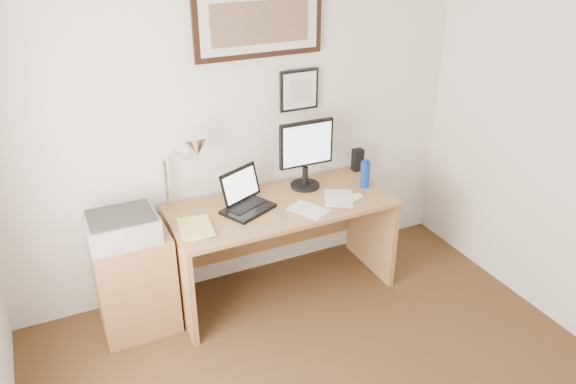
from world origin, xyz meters
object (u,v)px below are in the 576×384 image
water_bottle (365,174)px  book (179,230)px  side_cabinet (135,282)px  laptop (245,200)px  printer (122,227)px  lcd_monitor (306,151)px  desk (277,227)px

water_bottle → book: water_bottle is taller
side_cabinet → laptop: laptop is taller
laptop → printer: 0.85m
water_bottle → printer: water_bottle is taller
side_cabinet → lcd_monitor: bearing=5.0°
desk → laptop: laptop is taller
lcd_monitor → printer: bearing=-174.4°
water_bottle → lcd_monitor: bearing=155.4°
book → printer: bearing=163.4°
printer → book: bearing=-16.6°
side_cabinet → book: bearing=-21.4°
water_bottle → lcd_monitor: size_ratio=0.39×
lcd_monitor → book: bearing=-167.1°
laptop → side_cabinet: bearing=-179.5°
side_cabinet → book: size_ratio=2.53×
side_cabinet → laptop: bearing=0.5°
desk → lcd_monitor: lcd_monitor is taller
side_cabinet → desk: bearing=1.9°
book → printer: printer is taller
side_cabinet → desk: size_ratio=0.46×
water_bottle → book: bearing=-177.9°
water_bottle → printer: size_ratio=0.46×
side_cabinet → desk: (1.07, 0.04, 0.15)m
desk → laptop: bearing=-173.6°
water_bottle → printer: (-1.78, 0.05, -0.03)m
side_cabinet → lcd_monitor: 1.51m
side_cabinet → book: book is taller
desk → printer: 1.15m
book → laptop: size_ratio=0.69×
side_cabinet → printer: bearing=-151.3°
laptop → lcd_monitor: lcd_monitor is taller
book → lcd_monitor: lcd_monitor is taller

